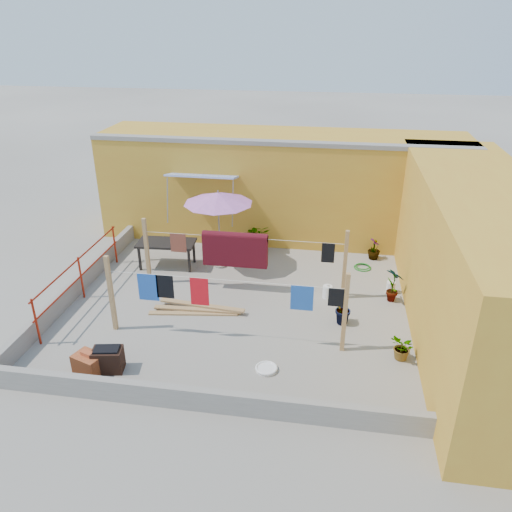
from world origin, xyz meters
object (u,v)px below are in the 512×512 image
object	(u,v)px
brazier	(108,359)
white_basin	(266,368)
outdoor_table	(166,244)
water_jug_b	(327,292)
brick_stack	(89,363)
green_hose	(363,267)
water_jug_a	(391,287)
patio_umbrella	(218,199)
plant_back_a	(256,238)

from	to	relation	value
brazier	white_basin	bearing A→B (deg)	8.82
outdoor_table	water_jug_b	distance (m)	4.62
brick_stack	outdoor_table	bearing A→B (deg)	89.49
water_jug_b	green_hose	bearing A→B (deg)	62.58
green_hose	brazier	bearing A→B (deg)	-133.67
outdoor_table	brazier	world-z (taller)	outdoor_table
green_hose	white_basin	bearing A→B (deg)	-112.63
brazier	water_jug_a	world-z (taller)	brazier
brick_stack	water_jug_b	size ratio (longest dim) A/B	1.78
patio_umbrella	brazier	bearing A→B (deg)	-103.41
white_basin	water_jug_a	size ratio (longest dim) A/B	1.29
brazier	green_hose	distance (m)	7.37
brazier	plant_back_a	size ratio (longest dim) A/B	0.74
brick_stack	green_hose	size ratio (longest dim) A/B	1.37
white_basin	water_jug_b	distance (m)	3.26
water_jug_a	plant_back_a	world-z (taller)	plant_back_a
patio_umbrella	water_jug_b	bearing A→B (deg)	-23.04
outdoor_table	water_jug_b	xyz separation A→B (m)	(4.47, -1.06, -0.50)
water_jug_b	green_hose	distance (m)	2.02
brazier	plant_back_a	distance (m)	6.32
outdoor_table	green_hose	world-z (taller)	outdoor_table
patio_umbrella	water_jug_a	distance (m)	5.00
brick_stack	plant_back_a	size ratio (longest dim) A/B	0.77
brazier	brick_stack	bearing A→B (deg)	-159.97
water_jug_a	patio_umbrella	bearing A→B (deg)	170.35
green_hose	water_jug_a	bearing A→B (deg)	-63.32
brick_stack	patio_umbrella	bearing A→B (deg)	73.17
outdoor_table	water_jug_a	size ratio (longest dim) A/B	4.69
brick_stack	brazier	world-z (taller)	brazier
patio_umbrella	green_hose	world-z (taller)	patio_umbrella
outdoor_table	brick_stack	world-z (taller)	outdoor_table
patio_umbrella	plant_back_a	size ratio (longest dim) A/B	2.59
brazier	green_hose	world-z (taller)	brazier
brazier	white_basin	size ratio (longest dim) A/B	1.43
white_basin	patio_umbrella	bearing A→B (deg)	113.75
patio_umbrella	water_jug_b	xyz separation A→B (m)	(3.01, -1.28, -1.83)
water_jug_b	brazier	bearing A→B (deg)	-139.58
water_jug_b	plant_back_a	xyz separation A→B (m)	(-2.18, 2.45, 0.27)
white_basin	green_hose	xyz separation A→B (m)	(2.02, 4.85, -0.01)
water_jug_a	water_jug_b	bearing A→B (deg)	-162.28
green_hose	plant_back_a	distance (m)	3.20
brazier	white_basin	world-z (taller)	brazier
patio_umbrella	plant_back_a	distance (m)	2.12
patio_umbrella	plant_back_a	bearing A→B (deg)	54.49
water_jug_b	green_hose	world-z (taller)	water_jug_b
outdoor_table	green_hose	size ratio (longest dim) A/B	3.38
outdoor_table	water_jug_a	distance (m)	6.08
brick_stack	white_basin	world-z (taller)	brick_stack
brick_stack	plant_back_a	xyz separation A→B (m)	(2.33, 6.12, 0.22)
patio_umbrella	water_jug_a	bearing A→B (deg)	-9.65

